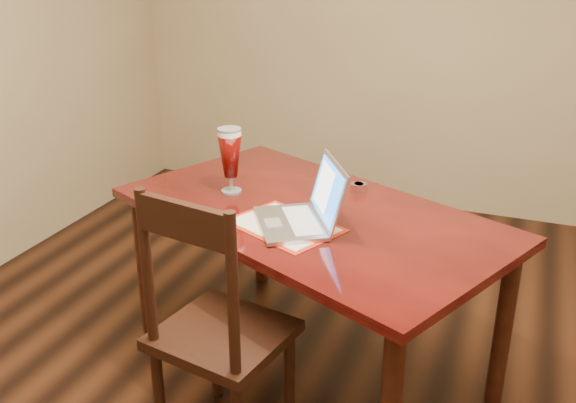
% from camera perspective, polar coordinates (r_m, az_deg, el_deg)
% --- Properties ---
extents(dining_table, '(1.91, 1.55, 1.09)m').
position_cam_1_polar(dining_table, '(2.79, 1.69, -2.38)').
color(dining_table, '#540E0B').
rests_on(dining_table, ground).
extents(dining_chair, '(0.54, 0.52, 1.09)m').
position_cam_1_polar(dining_chair, '(2.45, -6.38, -11.40)').
color(dining_chair, black).
rests_on(dining_chair, ground).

